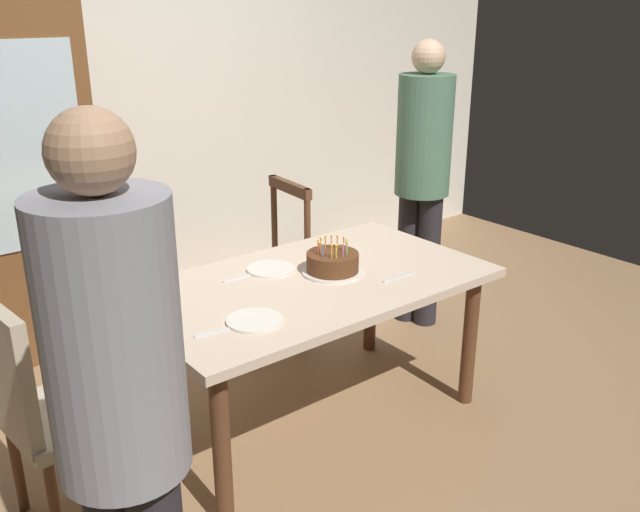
{
  "coord_description": "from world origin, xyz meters",
  "views": [
    {
      "loc": [
        -1.74,
        -2.25,
        1.89
      ],
      "look_at": [
        0.05,
        0.0,
        0.82
      ],
      "focal_mm": 38.67,
      "sensor_mm": 36.0,
      "label": 1
    }
  ],
  "objects_px": {
    "chair_upholstered": "(44,402)",
    "dining_table": "(311,297)",
    "plate_near_celebrant": "(254,321)",
    "plate_far_side": "(270,269)",
    "person_guest": "(423,169)",
    "chair_spindle_back": "(265,271)",
    "person_celebrant": "(121,413)",
    "birthday_cake": "(333,263)"
  },
  "relations": [
    {
      "from": "chair_upholstered",
      "to": "dining_table",
      "type": "bearing_deg",
      "value": -2.18
    },
    {
      "from": "plate_near_celebrant",
      "to": "plate_far_side",
      "type": "bearing_deg",
      "value": 48.89
    },
    {
      "from": "person_guest",
      "to": "chair_upholstered",
      "type": "bearing_deg",
      "value": -170.07
    },
    {
      "from": "dining_table",
      "to": "plate_near_celebrant",
      "type": "height_order",
      "value": "plate_near_celebrant"
    },
    {
      "from": "chair_spindle_back",
      "to": "chair_upholstered",
      "type": "bearing_deg",
      "value": -153.4
    },
    {
      "from": "plate_near_celebrant",
      "to": "person_guest",
      "type": "height_order",
      "value": "person_guest"
    },
    {
      "from": "dining_table",
      "to": "plate_far_side",
      "type": "distance_m",
      "value": 0.24
    },
    {
      "from": "plate_near_celebrant",
      "to": "person_celebrant",
      "type": "xyz_separation_m",
      "value": [
        -0.8,
        -0.65,
        0.24
      ]
    },
    {
      "from": "plate_far_side",
      "to": "chair_upholstered",
      "type": "xyz_separation_m",
      "value": [
        -1.11,
        -0.16,
        -0.2
      ]
    },
    {
      "from": "chair_spindle_back",
      "to": "birthday_cake",
      "type": "bearing_deg",
      "value": -100.72
    },
    {
      "from": "chair_spindle_back",
      "to": "chair_upholstered",
      "type": "distance_m",
      "value": 1.63
    },
    {
      "from": "plate_far_side",
      "to": "chair_spindle_back",
      "type": "xyz_separation_m",
      "value": [
        0.35,
        0.57,
        -0.27
      ]
    },
    {
      "from": "plate_far_side",
      "to": "chair_upholstered",
      "type": "bearing_deg",
      "value": -171.74
    },
    {
      "from": "plate_far_side",
      "to": "person_guest",
      "type": "distance_m",
      "value": 1.31
    },
    {
      "from": "birthday_cake",
      "to": "plate_far_side",
      "type": "xyz_separation_m",
      "value": [
        -0.2,
        0.21,
        -0.04
      ]
    },
    {
      "from": "person_celebrant",
      "to": "dining_table",
      "type": "bearing_deg",
      "value": 34.63
    },
    {
      "from": "birthday_cake",
      "to": "person_guest",
      "type": "distance_m",
      "value": 1.17
    },
    {
      "from": "plate_near_celebrant",
      "to": "plate_far_side",
      "type": "distance_m",
      "value": 0.55
    },
    {
      "from": "dining_table",
      "to": "person_guest",
      "type": "relative_size",
      "value": 0.94
    },
    {
      "from": "chair_upholstered",
      "to": "person_guest",
      "type": "relative_size",
      "value": 0.56
    },
    {
      "from": "birthday_cake",
      "to": "person_guest",
      "type": "height_order",
      "value": "person_guest"
    },
    {
      "from": "person_celebrant",
      "to": "person_guest",
      "type": "relative_size",
      "value": 1.0
    },
    {
      "from": "chair_upholstered",
      "to": "person_celebrant",
      "type": "distance_m",
      "value": 1.0
    },
    {
      "from": "chair_spindle_back",
      "to": "person_celebrant",
      "type": "relative_size",
      "value": 0.56
    },
    {
      "from": "dining_table",
      "to": "chair_spindle_back",
      "type": "height_order",
      "value": "chair_spindle_back"
    },
    {
      "from": "dining_table",
      "to": "person_guest",
      "type": "distance_m",
      "value": 1.31
    },
    {
      "from": "chair_spindle_back",
      "to": "person_guest",
      "type": "bearing_deg",
      "value": -19.09
    },
    {
      "from": "person_guest",
      "to": "person_celebrant",
      "type": "bearing_deg",
      "value": -151.48
    },
    {
      "from": "dining_table",
      "to": "chair_spindle_back",
      "type": "xyz_separation_m",
      "value": [
        0.27,
        0.77,
        -0.18
      ]
    },
    {
      "from": "chair_spindle_back",
      "to": "person_celebrant",
      "type": "xyz_separation_m",
      "value": [
        -1.51,
        -1.63,
        0.51
      ]
    },
    {
      "from": "birthday_cake",
      "to": "plate_near_celebrant",
      "type": "distance_m",
      "value": 0.6
    },
    {
      "from": "plate_near_celebrant",
      "to": "person_celebrant",
      "type": "height_order",
      "value": "person_celebrant"
    },
    {
      "from": "chair_spindle_back",
      "to": "person_celebrant",
      "type": "bearing_deg",
      "value": -132.76
    },
    {
      "from": "dining_table",
      "to": "person_celebrant",
      "type": "relative_size",
      "value": 0.94
    },
    {
      "from": "plate_near_celebrant",
      "to": "person_guest",
      "type": "bearing_deg",
      "value": 22.33
    },
    {
      "from": "plate_far_side",
      "to": "person_guest",
      "type": "bearing_deg",
      "value": 11.38
    },
    {
      "from": "chair_spindle_back",
      "to": "chair_upholstered",
      "type": "height_order",
      "value": "same"
    },
    {
      "from": "chair_upholstered",
      "to": "person_guest",
      "type": "xyz_separation_m",
      "value": [
        2.37,
        0.41,
        0.44
      ]
    },
    {
      "from": "person_guest",
      "to": "chair_spindle_back",
      "type": "bearing_deg",
      "value": 160.91
    },
    {
      "from": "birthday_cake",
      "to": "chair_spindle_back",
      "type": "xyz_separation_m",
      "value": [
        0.15,
        0.77,
        -0.31
      ]
    },
    {
      "from": "chair_upholstered",
      "to": "person_celebrant",
      "type": "relative_size",
      "value": 0.56
    },
    {
      "from": "plate_far_side",
      "to": "person_guest",
      "type": "relative_size",
      "value": 0.13
    }
  ]
}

